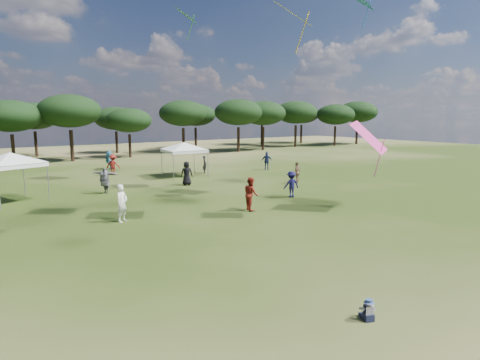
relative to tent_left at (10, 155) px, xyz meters
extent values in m
plane|color=#314414|center=(5.03, -23.00, -2.89)|extent=(140.00, 140.00, 0.00)
cylinder|color=black|center=(2.45, 21.63, -1.29)|extent=(0.37, 0.37, 3.21)
ellipsoid|color=black|center=(2.45, 21.63, 2.24)|extent=(6.24, 6.24, 3.36)
cylinder|color=black|center=(8.28, 21.17, -1.11)|extent=(0.41, 0.41, 3.56)
ellipsoid|color=black|center=(8.28, 21.17, 2.80)|extent=(6.91, 6.91, 3.73)
cylinder|color=black|center=(15.22, 21.51, -1.45)|extent=(0.33, 0.33, 2.88)
ellipsoid|color=black|center=(15.22, 21.51, 1.72)|extent=(5.60, 5.60, 3.02)
cylinder|color=black|center=(23.99, 23.97, -1.17)|extent=(0.39, 0.39, 3.44)
ellipsoid|color=black|center=(23.99, 23.97, 2.61)|extent=(6.69, 6.69, 3.60)
cylinder|color=black|center=(30.80, 20.05, -1.13)|extent=(0.40, 0.40, 3.53)
ellipsoid|color=black|center=(30.80, 20.05, 2.76)|extent=(6.86, 6.86, 3.70)
cylinder|color=black|center=(35.67, 20.46, -1.16)|extent=(0.40, 0.40, 3.47)
ellipsoid|color=black|center=(35.67, 20.46, 2.65)|extent=(6.74, 6.74, 3.63)
cylinder|color=black|center=(44.25, 22.45, -1.11)|extent=(0.41, 0.41, 3.57)
ellipsoid|color=black|center=(44.25, 22.45, 2.82)|extent=(6.94, 6.94, 3.74)
cylinder|color=black|center=(51.36, 20.11, -1.22)|extent=(0.38, 0.38, 3.35)
ellipsoid|color=black|center=(51.36, 20.11, 2.47)|extent=(6.51, 6.51, 3.51)
cylinder|color=black|center=(57.87, 20.61, -1.06)|extent=(0.42, 0.42, 3.66)
ellipsoid|color=black|center=(57.87, 20.61, 2.96)|extent=(7.10, 7.10, 3.83)
cylinder|color=black|center=(5.85, 29.52, -1.29)|extent=(0.37, 0.37, 3.20)
ellipsoid|color=black|center=(5.85, 29.52, 2.22)|extent=(6.21, 6.21, 3.35)
cylinder|color=black|center=(15.85, 28.34, -1.40)|extent=(0.34, 0.34, 2.99)
ellipsoid|color=black|center=(15.85, 28.34, 1.90)|extent=(5.81, 5.81, 3.13)
cylinder|color=black|center=(28.64, 28.74, -1.24)|extent=(0.38, 0.38, 3.31)
ellipsoid|color=black|center=(28.64, 28.74, 2.40)|extent=(6.43, 6.43, 3.47)
cylinder|color=black|center=(42.33, 29.12, -1.08)|extent=(0.42, 0.42, 3.64)
ellipsoid|color=black|center=(42.33, 29.12, 2.92)|extent=(7.06, 7.06, 3.81)
cylinder|color=black|center=(51.43, 28.51, -1.16)|extent=(0.40, 0.40, 3.46)
ellipsoid|color=black|center=(51.43, 28.51, 2.64)|extent=(6.72, 6.72, 3.62)
cylinder|color=gray|center=(1.82, -0.85, -1.72)|extent=(0.06, 0.06, 2.34)
cylinder|color=gray|center=(0.85, 1.82, -1.72)|extent=(0.06, 0.06, 2.34)
cube|color=white|center=(0.00, 0.00, -0.60)|extent=(3.85, 3.85, 0.25)
pyramid|color=white|center=(0.00, 0.00, 0.13)|extent=(5.75, 5.75, 0.60)
cylinder|color=gray|center=(11.67, 2.12, -1.77)|extent=(0.06, 0.06, 2.25)
cylinder|color=gray|center=(14.70, 1.75, -1.77)|extent=(0.06, 0.06, 2.25)
cylinder|color=gray|center=(12.03, 5.15, -1.77)|extent=(0.06, 0.06, 2.25)
cylinder|color=gray|center=(15.06, 4.79, -1.77)|extent=(0.06, 0.06, 2.25)
cube|color=white|center=(13.37, 3.45, -0.70)|extent=(3.57, 3.57, 0.25)
pyramid|color=white|center=(13.37, 3.45, 0.03)|extent=(6.50, 6.50, 0.60)
cube|color=#161A32|center=(5.60, -21.34, -2.80)|extent=(0.32, 0.32, 0.19)
cube|color=#161A32|center=(5.59, -21.15, -2.84)|extent=(0.17, 0.23, 0.10)
cube|color=#161A32|center=(5.74, -21.22, -2.84)|extent=(0.17, 0.23, 0.10)
cube|color=white|center=(5.60, -21.34, -2.60)|extent=(0.28, 0.24, 0.24)
cylinder|color=white|center=(5.49, -21.22, -2.60)|extent=(0.16, 0.24, 0.15)
cylinder|color=white|center=(5.76, -21.34, -2.60)|extent=(0.16, 0.24, 0.15)
sphere|color=#E0B293|center=(5.60, -21.34, -2.44)|extent=(0.16, 0.16, 0.16)
cone|color=#4665A4|center=(5.60, -21.34, -2.40)|extent=(0.27, 0.27, 0.03)
cylinder|color=#4665A4|center=(5.60, -21.34, -2.36)|extent=(0.18, 0.18, 0.07)
imported|color=#24586D|center=(9.51, 11.82, -1.93)|extent=(1.41, 2.45, 1.93)
imported|color=navy|center=(21.64, 2.38, -2.01)|extent=(1.03, 1.04, 1.76)
imported|color=#18154C|center=(14.70, -8.58, -2.05)|extent=(1.18, 0.81, 1.68)
imported|color=white|center=(3.81, -8.21, -1.96)|extent=(0.81, 0.74, 1.86)
imported|color=maroon|center=(10.43, -9.94, -1.97)|extent=(0.91, 1.05, 1.85)
imported|color=#956D51|center=(18.74, -4.86, -2.06)|extent=(1.06, 0.81, 1.68)
imported|color=#4A494E|center=(5.36, -0.41, -2.03)|extent=(1.67, 2.08, 1.72)
imported|color=maroon|center=(8.55, 7.64, -1.98)|extent=(1.35, 1.26, 1.83)
imported|color=black|center=(11.37, -0.70, -2.00)|extent=(1.04, 0.88, 1.80)
imported|color=#343439|center=(15.78, 4.14, -2.09)|extent=(0.53, 0.67, 1.61)
plane|color=green|center=(13.35, 2.53, 10.14)|extent=(2.53, 2.81, 1.73)
plane|color=#E2388B|center=(16.12, -13.23, 1.11)|extent=(3.06, 2.55, 1.86)
plane|color=#176BAE|center=(19.46, -9.46, 9.63)|extent=(2.42, 2.39, 1.37)
plane|color=yellow|center=(11.51, -11.86, 7.23)|extent=(3.00, 2.65, 1.66)
camera|label=1|loc=(-2.62, -27.21, 2.28)|focal=30.00mm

